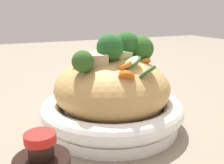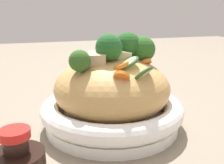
{
  "view_description": "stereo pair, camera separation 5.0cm",
  "coord_description": "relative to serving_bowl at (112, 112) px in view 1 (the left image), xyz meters",
  "views": [
    {
      "loc": [
        -0.2,
        -0.44,
        0.23
      ],
      "look_at": [
        0.0,
        0.0,
        0.09
      ],
      "focal_mm": 41.41,
      "sensor_mm": 36.0,
      "label": 1
    },
    {
      "loc": [
        -0.15,
        -0.46,
        0.23
      ],
      "look_at": [
        0.0,
        0.0,
        0.09
      ],
      "focal_mm": 41.41,
      "sensor_mm": 36.0,
      "label": 2
    }
  ],
  "objects": [
    {
      "name": "broccoli_florets",
      "position": [
        0.02,
        -0.01,
        0.13
      ],
      "size": [
        0.19,
        0.11,
        0.07
      ],
      "color": "#96AF72",
      "rests_on": "serving_bowl"
    },
    {
      "name": "serving_bowl",
      "position": [
        0.0,
        0.0,
        0.0
      ],
      "size": [
        0.28,
        0.28,
        0.06
      ],
      "color": "white",
      "rests_on": "ground_plane"
    },
    {
      "name": "carrot_coins",
      "position": [
        -0.0,
        -0.03,
        0.1
      ],
      "size": [
        0.16,
        0.14,
        0.04
      ],
      "color": "orange",
      "rests_on": "serving_bowl"
    },
    {
      "name": "ground_plane",
      "position": [
        0.0,
        0.0,
        -0.03
      ],
      "size": [
        3.0,
        3.0,
        0.0
      ],
      "primitive_type": "plane",
      "color": "gray"
    },
    {
      "name": "noodle_heap",
      "position": [
        0.0,
        -0.0,
        0.05
      ],
      "size": [
        0.22,
        0.22,
        0.12
      ],
      "color": "tan",
      "rests_on": "serving_bowl"
    },
    {
      "name": "zucchini_slices",
      "position": [
        0.03,
        -0.03,
        0.1
      ],
      "size": [
        0.09,
        0.16,
        0.04
      ],
      "color": "beige",
      "rests_on": "serving_bowl"
    },
    {
      "name": "chicken_chunks",
      "position": [
        0.0,
        0.03,
        0.11
      ],
      "size": [
        0.1,
        0.13,
        0.04
      ],
      "color": "beige",
      "rests_on": "serving_bowl"
    }
  ]
}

